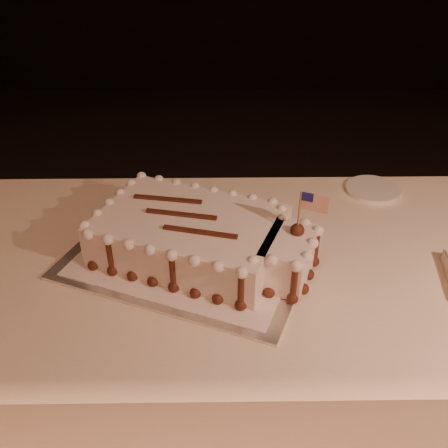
{
  "coord_description": "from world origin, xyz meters",
  "views": [
    {
      "loc": [
        -0.1,
        -0.34,
        1.48
      ],
      "look_at": [
        -0.09,
        0.61,
        0.84
      ],
      "focal_mm": 40.0,
      "sensor_mm": 36.0,
      "label": 1
    }
  ],
  "objects_px": {
    "banquet_table": "(256,364)",
    "cake_board": "(191,254)",
    "sheet_cake": "(201,237)",
    "side_plate": "(373,189)"
  },
  "relations": [
    {
      "from": "cake_board",
      "to": "side_plate",
      "type": "xyz_separation_m",
      "value": [
        0.52,
        0.3,
        0.0
      ]
    },
    {
      "from": "banquet_table",
      "to": "cake_board",
      "type": "bearing_deg",
      "value": 174.97
    },
    {
      "from": "banquet_table",
      "to": "side_plate",
      "type": "xyz_separation_m",
      "value": [
        0.35,
        0.31,
        0.38
      ]
    },
    {
      "from": "sheet_cake",
      "to": "side_plate",
      "type": "bearing_deg",
      "value": 32.21
    },
    {
      "from": "side_plate",
      "to": "banquet_table",
      "type": "bearing_deg",
      "value": -137.97
    },
    {
      "from": "side_plate",
      "to": "cake_board",
      "type": "bearing_deg",
      "value": -150.07
    },
    {
      "from": "banquet_table",
      "to": "sheet_cake",
      "type": "relative_size",
      "value": 4.4
    },
    {
      "from": "cake_board",
      "to": "sheet_cake",
      "type": "relative_size",
      "value": 1.01
    },
    {
      "from": "side_plate",
      "to": "sheet_cake",
      "type": "bearing_deg",
      "value": -147.79
    },
    {
      "from": "cake_board",
      "to": "sheet_cake",
      "type": "height_order",
      "value": "sheet_cake"
    }
  ]
}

